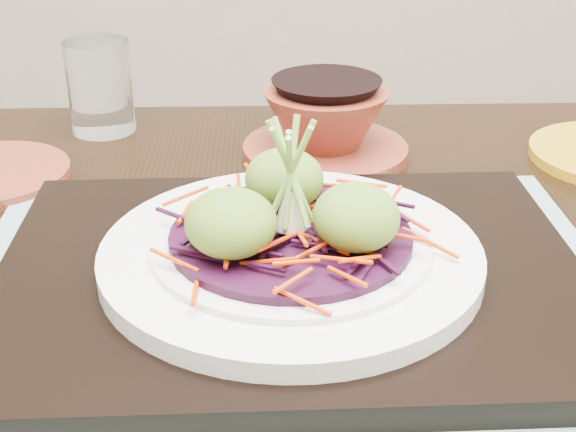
{
  "coord_description": "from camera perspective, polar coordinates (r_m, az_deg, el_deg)",
  "views": [
    {
      "loc": [
        -0.08,
        -0.5,
        1.02
      ],
      "look_at": [
        -0.02,
        0.04,
        0.75
      ],
      "focal_mm": 50.0,
      "sensor_mm": 36.0,
      "label": 1
    }
  ],
  "objects": [
    {
      "name": "carrot_julienne",
      "position": [
        0.59,
        0.2,
        -0.7
      ],
      "size": [
        0.22,
        0.22,
        0.01
      ],
      "primitive_type": null,
      "color": "#C93103",
      "rests_on": "cabbage_bed"
    },
    {
      "name": "serving_tray",
      "position": [
        0.61,
        0.19,
        -4.26
      ],
      "size": [
        0.46,
        0.35,
        0.02
      ],
      "primitive_type": "cube",
      "rotation": [
        0.0,
        0.0,
        -0.05
      ],
      "color": "black",
      "rests_on": "placemat"
    },
    {
      "name": "placemat",
      "position": [
        0.62,
        0.19,
        -5.22
      ],
      "size": [
        0.53,
        0.42,
        0.0
      ],
      "primitive_type": "cube",
      "rotation": [
        0.0,
        0.0,
        -0.05
      ],
      "color": "#7DA293",
      "rests_on": "dining_table"
    },
    {
      "name": "dining_table",
      "position": [
        0.73,
        -2.28,
        -8.65
      ],
      "size": [
        1.16,
        0.81,
        0.69
      ],
      "rotation": [
        0.0,
        0.0,
        -0.07
      ],
      "color": "black",
      "rests_on": "ground"
    },
    {
      "name": "water_glass",
      "position": [
        0.94,
        -13.22,
        8.94
      ],
      "size": [
        0.09,
        0.09,
        0.1
      ],
      "primitive_type": "cylinder",
      "rotation": [
        0.0,
        0.0,
        0.3
      ],
      "color": "white",
      "rests_on": "dining_table"
    },
    {
      "name": "guacamole_scoops",
      "position": [
        0.58,
        0.21,
        0.73
      ],
      "size": [
        0.16,
        0.14,
        0.05
      ],
      "color": "olive",
      "rests_on": "cabbage_bed"
    },
    {
      "name": "scallion_garnish",
      "position": [
        0.57,
        0.2,
        2.72
      ],
      "size": [
        0.07,
        0.07,
        0.1
      ],
      "primitive_type": null,
      "color": "#86B749",
      "rests_on": "cabbage_bed"
    },
    {
      "name": "cabbage_bed",
      "position": [
        0.59,
        0.2,
        -1.45
      ],
      "size": [
        0.18,
        0.18,
        0.01
      ],
      "primitive_type": "cylinder",
      "color": "black",
      "rests_on": "white_plate"
    },
    {
      "name": "white_plate",
      "position": [
        0.6,
        0.19,
        -2.67
      ],
      "size": [
        0.29,
        0.29,
        0.02
      ],
      "color": "white",
      "rests_on": "serving_tray"
    },
    {
      "name": "terracotta_bowl_set",
      "position": [
        0.85,
        2.69,
        6.32
      ],
      "size": [
        0.22,
        0.22,
        0.07
      ],
      "rotation": [
        0.0,
        0.0,
        0.32
      ],
      "color": "maroon",
      "rests_on": "dining_table"
    }
  ]
}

